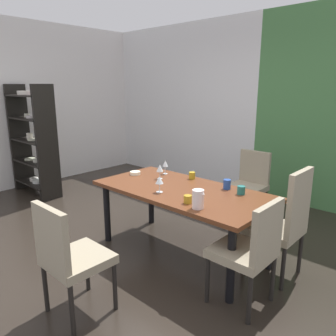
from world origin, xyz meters
The scene contains 18 objects.
ground_plane centered at (0.00, 0.00, -0.01)m, with size 6.30×5.31×0.02m, color black.
back_panel_interior centered at (-1.52, 2.61, 1.40)m, with size 3.26×0.10×2.80m, color silver.
left_interior_panel centered at (-3.10, 0.00, 1.40)m, with size 0.10×5.31×2.80m, color silver.
dining_table centered at (0.55, 0.26, 0.64)m, with size 1.83×0.90×0.72m.
chair_right_near centered at (1.50, -0.03, 0.51)m, with size 0.44×0.44×0.90m.
chair_right_far centered at (1.51, 0.54, 0.56)m, with size 0.44×0.44×1.04m.
chair_head_far centered at (0.59, 1.56, 0.51)m, with size 0.44×0.45×0.90m.
chair_head_near centered at (0.56, -1.06, 0.52)m, with size 0.44×0.44×0.92m.
display_shelf centered at (-2.51, 0.17, 0.88)m, with size 0.98×0.34×1.76m.
wine_glass_front centered at (0.03, 0.56, 0.84)m, with size 0.07×0.07×0.16m.
wine_glass_near_window centered at (0.13, 0.37, 0.84)m, with size 0.08×0.08×0.17m.
wine_glass_right centered at (0.46, 0.02, 0.84)m, with size 0.08×0.08×0.16m.
serving_bowl_south centered at (-0.21, 0.30, 0.74)m, with size 0.12×0.12×0.04m, color white.
cup_west centered at (0.89, 0.56, 0.77)m, with size 0.08×0.08×0.10m, color #254A9F.
cup_near_shelf centered at (0.86, -0.03, 0.75)m, with size 0.07×0.07×0.07m, color #AD8720.
cup_rear centered at (1.08, 0.51, 0.76)m, with size 0.08×0.08×0.08m, color #216E68.
cup_corner centered at (0.40, 0.61, 0.76)m, with size 0.07×0.07×0.08m, color #B59520.
pitcher_center centered at (1.00, -0.07, 0.80)m, with size 0.11×0.10×0.17m.
Camera 1 is at (2.59, -2.17, 1.73)m, focal length 35.00 mm.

